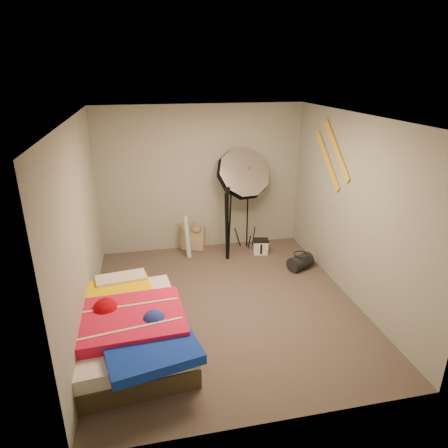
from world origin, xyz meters
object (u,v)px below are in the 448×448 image
object	(u,v)px
camera_case	(261,247)
camera_tripod	(227,219)
wrapping_roll	(187,237)
photo_umbrella	(242,175)
bed	(129,328)
duffel_bag	(300,262)
tote_bag	(193,238)

from	to	relation	value
camera_case	camera_tripod	xyz separation A→B (m)	(-0.61, -0.08, 0.60)
wrapping_roll	photo_umbrella	world-z (taller)	photo_umbrella
bed	photo_umbrella	distance (m)	3.21
photo_umbrella	bed	bearing A→B (deg)	-129.50
bed	photo_umbrella	world-z (taller)	photo_umbrella
duffel_bag	camera_tripod	distance (m)	1.37
bed	camera_tripod	bearing A→B (deg)	51.73
duffel_bag	camera_tripod	world-z (taller)	camera_tripod
camera_case	photo_umbrella	distance (m)	1.31
tote_bag	camera_tripod	xyz separation A→B (m)	(0.52, -0.51, 0.52)
tote_bag	bed	xyz separation A→B (m)	(-1.08, -2.54, 0.06)
wrapping_roll	photo_umbrella	bearing A→B (deg)	4.07
bed	photo_umbrella	size ratio (longest dim) A/B	1.06
tote_bag	camera_case	xyz separation A→B (m)	(1.13, -0.44, -0.08)
bed	camera_case	bearing A→B (deg)	43.61
bed	camera_tripod	distance (m)	2.62
camera_case	wrapping_roll	bearing A→B (deg)	-175.07
photo_umbrella	camera_case	bearing A→B (deg)	-35.83
wrapping_roll	duffel_bag	xyz separation A→B (m)	(1.72, -0.83, -0.24)
wrapping_roll	duffel_bag	bearing A→B (deg)	-25.90
camera_case	camera_tripod	distance (m)	0.86
photo_umbrella	camera_tripod	distance (m)	0.78
camera_case	camera_tripod	size ratio (longest dim) A/B	0.19
duffel_bag	wrapping_roll	bearing A→B (deg)	128.86
tote_bag	camera_case	size ratio (longest dim) A/B	1.68
wrapping_roll	camera_tripod	world-z (taller)	camera_tripod
photo_umbrella	camera_tripod	xyz separation A→B (m)	(-0.31, -0.29, -0.65)
tote_bag	photo_umbrella	world-z (taller)	photo_umbrella
wrapping_roll	camera_case	bearing A→B (deg)	-6.63
bed	tote_bag	bearing A→B (deg)	67.02
wrapping_roll	photo_umbrella	size ratio (longest dim) A/B	0.38
camera_tripod	photo_umbrella	bearing A→B (deg)	43.14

